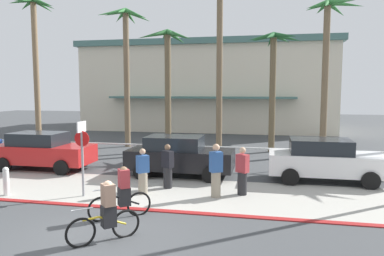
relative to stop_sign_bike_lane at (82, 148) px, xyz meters
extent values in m
plane|color=#424447|center=(1.95, 6.87, -1.68)|extent=(80.00, 80.00, 0.00)
cube|color=#ADAAA0|center=(1.95, 1.07, -1.67)|extent=(44.00, 4.00, 0.02)
cube|color=maroon|center=(1.95, -0.93, -1.66)|extent=(44.00, 0.24, 0.03)
cube|color=beige|center=(0.56, 24.07, 2.00)|extent=(21.87, 10.39, 7.36)
cube|color=#47706B|center=(0.56, 24.07, 5.94)|extent=(22.47, 10.99, 0.50)
cube|color=#47706B|center=(0.56, 18.37, 1.32)|extent=(15.31, 1.20, 0.16)
cylinder|color=white|center=(1.95, 5.37, -0.68)|extent=(26.72, 0.08, 0.08)
cylinder|color=white|center=(-6.95, 5.37, -1.18)|extent=(0.08, 0.08, 1.00)
cylinder|color=white|center=(-4.73, 5.37, -1.18)|extent=(0.08, 0.08, 1.00)
cylinder|color=white|center=(-2.50, 5.37, -1.18)|extent=(0.08, 0.08, 1.00)
cylinder|color=white|center=(-0.27, 5.37, -1.18)|extent=(0.08, 0.08, 1.00)
cylinder|color=white|center=(1.95, 5.37, -1.18)|extent=(0.08, 0.08, 1.00)
cylinder|color=white|center=(4.18, 5.37, -1.18)|extent=(0.08, 0.08, 1.00)
cylinder|color=white|center=(6.40, 5.37, -1.18)|extent=(0.08, 0.08, 1.00)
cylinder|color=white|center=(8.63, 5.37, -1.18)|extent=(0.08, 0.08, 1.00)
cylinder|color=white|center=(10.86, 5.37, -1.18)|extent=(0.08, 0.08, 1.00)
cylinder|color=gray|center=(0.00, 0.00, -0.58)|extent=(0.08, 0.08, 2.20)
cube|color=white|center=(0.00, 0.00, 0.70)|extent=(0.04, 0.56, 0.36)
cylinder|color=red|center=(0.00, 0.00, 0.30)|extent=(0.52, 0.03, 0.52)
cylinder|color=white|center=(-2.62, -0.45, -1.25)|extent=(0.20, 0.20, 0.85)
sphere|color=white|center=(-2.62, -0.45, -0.78)|extent=(0.20, 0.20, 0.20)
cylinder|color=#846B4C|center=(-8.86, 10.54, 3.01)|extent=(0.36, 0.36, 9.38)
cone|color=#2D6B33|center=(-8.16, 10.54, 7.46)|extent=(1.50, 0.32, 0.79)
cone|color=#2D6B33|center=(-8.36, 10.96, 7.47)|extent=(1.29, 1.15, 0.77)
cone|color=#2D6B33|center=(-8.71, 11.37, 7.47)|extent=(0.62, 1.80, 0.77)
cone|color=#2D6B33|center=(-9.21, 11.15, 7.46)|extent=(1.04, 1.48, 0.79)
cone|color=#2D6B33|center=(-9.45, 10.75, 7.45)|extent=(1.41, 0.77, 0.80)
cone|color=#2D6B33|center=(-9.57, 10.28, 7.56)|extent=(1.59, 0.84, 0.60)
cone|color=#2D6B33|center=(-9.17, 10.01, 7.57)|extent=(0.92, 1.28, 0.58)
cone|color=#2D6B33|center=(-8.73, 9.82, 7.49)|extent=(0.58, 1.58, 0.73)
cone|color=#2D6B33|center=(-8.31, 10.08, 7.52)|extent=(1.36, 1.22, 0.67)
cylinder|color=#756047|center=(-2.71, 10.85, 2.57)|extent=(0.36, 0.36, 8.50)
cone|color=#387F3D|center=(-2.04, 10.85, 6.56)|extent=(1.46, 0.32, 0.82)
cone|color=#387F3D|center=(-2.11, 11.45, 6.57)|extent=(1.50, 1.50, 0.82)
cone|color=#387F3D|center=(-2.71, 11.70, 6.55)|extent=(0.32, 1.80, 0.85)
cone|color=#387F3D|center=(-3.26, 11.40, 6.59)|extent=(1.39, 1.39, 0.77)
cone|color=#387F3D|center=(-3.40, 10.85, 6.69)|extent=(1.44, 0.32, 0.58)
cone|color=#387F3D|center=(-3.35, 10.21, 6.58)|extent=(1.57, 1.57, 0.79)
cone|color=#387F3D|center=(-2.71, 10.21, 6.64)|extent=(0.32, 1.37, 0.68)
cone|color=#387F3D|center=(-2.20, 10.34, 6.63)|extent=(1.31, 1.31, 0.69)
cylinder|color=brown|center=(0.27, 9.78, 1.80)|extent=(0.36, 0.36, 6.95)
cone|color=#2D6B33|center=(0.99, 9.78, 5.04)|extent=(1.53, 0.32, 0.76)
cone|color=#2D6B33|center=(0.63, 10.41, 5.01)|extent=(1.06, 1.52, 0.82)
cone|color=#2D6B33|center=(-0.04, 10.32, 5.14)|extent=(0.93, 1.28, 0.57)
cone|color=#2D6B33|center=(-0.63, 9.78, 5.11)|extent=(1.86, 0.32, 0.63)
cone|color=#2D6B33|center=(-0.04, 9.25, 5.11)|extent=(0.93, 1.29, 0.64)
cone|color=#2D6B33|center=(0.64, 9.14, 5.08)|extent=(1.06, 1.51, 0.68)
cylinder|color=#756047|center=(3.18, 10.76, 3.13)|extent=(0.36, 0.36, 9.61)
cylinder|color=brown|center=(6.28, 10.61, 1.68)|extent=(0.36, 0.36, 6.72)
cone|color=#235B2D|center=(7.04, 10.61, 4.85)|extent=(1.59, 0.32, 0.70)
cone|color=#235B2D|center=(6.74, 11.18, 4.89)|extent=(1.21, 1.41, 0.63)
cone|color=#235B2D|center=(6.12, 11.33, 4.79)|extent=(0.66, 1.61, 0.80)
cone|color=#235B2D|center=(5.65, 10.91, 4.92)|extent=(1.46, 0.92, 0.57)
cone|color=#235B2D|center=(5.57, 10.27, 4.86)|extent=(1.62, 1.00, 0.68)
cone|color=#235B2D|center=(6.09, 9.76, 4.85)|extent=(0.71, 1.83, 0.71)
cone|color=#235B2D|center=(6.87, 9.87, 4.88)|extent=(1.46, 1.71, 0.64)
cylinder|color=#756047|center=(9.11, 10.47, 2.49)|extent=(0.36, 0.36, 8.34)
cone|color=#387F3D|center=(10.04, 10.47, 6.52)|extent=(1.92, 0.32, 0.61)
cone|color=#387F3D|center=(9.67, 11.18, 6.41)|extent=(1.42, 1.67, 0.81)
cone|color=#387F3D|center=(8.92, 11.32, 6.52)|extent=(0.71, 1.80, 0.60)
cone|color=#387F3D|center=(8.57, 10.74, 6.52)|extent=(1.29, 0.84, 0.60)
cone|color=#387F3D|center=(8.53, 10.19, 6.46)|extent=(1.39, 0.89, 0.70)
cone|color=#387F3D|center=(8.96, 9.81, 6.43)|extent=(0.64, 1.50, 0.76)
cone|color=#387F3D|center=(9.68, 9.76, 6.53)|extent=(1.42, 1.67, 0.58)
cube|color=red|center=(-3.85, 3.57, -0.95)|extent=(4.40, 1.80, 0.80)
cube|color=#1E2328|center=(-4.10, 3.57, -0.27)|extent=(2.29, 1.58, 0.56)
cylinder|color=black|center=(-2.44, 4.47, -1.35)|extent=(0.66, 0.22, 0.66)
cylinder|color=black|center=(-2.44, 2.67, -1.35)|extent=(0.66, 0.22, 0.66)
cylinder|color=black|center=(-5.25, 4.47, -1.35)|extent=(0.66, 0.22, 0.66)
cylinder|color=black|center=(-5.25, 2.67, -1.35)|extent=(0.66, 0.22, 0.66)
cube|color=black|center=(2.53, 3.57, -0.95)|extent=(4.40, 1.80, 0.80)
cube|color=#1E2328|center=(2.28, 3.57, -0.27)|extent=(2.29, 1.58, 0.56)
cylinder|color=black|center=(3.94, 4.47, -1.35)|extent=(0.66, 0.22, 0.66)
cylinder|color=black|center=(3.94, 2.67, -1.35)|extent=(0.66, 0.22, 0.66)
cylinder|color=black|center=(1.12, 4.47, -1.35)|extent=(0.66, 0.22, 0.66)
cylinder|color=black|center=(1.12, 2.67, -1.35)|extent=(0.66, 0.22, 0.66)
cube|color=white|center=(8.35, 3.82, -0.95)|extent=(4.40, 1.80, 0.80)
cube|color=#1E2328|center=(8.10, 3.82, -0.27)|extent=(2.29, 1.58, 0.56)
cylinder|color=black|center=(9.76, 4.72, -1.35)|extent=(0.66, 0.22, 0.66)
cylinder|color=black|center=(9.76, 2.92, -1.35)|extent=(0.66, 0.22, 0.66)
cylinder|color=black|center=(6.95, 4.72, -1.35)|extent=(0.66, 0.22, 0.66)
cylinder|color=black|center=(6.95, 2.92, -1.35)|extent=(0.66, 0.22, 0.66)
torus|color=black|center=(1.63, -2.08, -1.35)|extent=(0.60, 0.49, 0.72)
torus|color=black|center=(2.49, -1.39, -1.35)|extent=(0.60, 0.49, 0.72)
cylinder|color=black|center=(2.23, -1.60, -1.20)|extent=(0.57, 0.47, 0.35)
cylinder|color=black|center=(1.82, -1.93, -1.06)|extent=(0.33, 0.28, 0.07)
cylinder|color=black|center=(2.15, -1.66, -1.13)|extent=(0.05, 0.05, 0.44)
cylinder|color=silver|center=(1.67, -2.04, -0.80)|extent=(0.42, 0.34, 0.04)
cube|color=#232326|center=(2.15, -1.66, -1.07)|extent=(0.42, 0.42, 0.52)
cube|color=#A33338|center=(2.15, -1.66, -0.55)|extent=(0.41, 0.43, 0.52)
sphere|color=brown|center=(2.15, -1.66, -0.32)|extent=(0.22, 0.22, 0.22)
torus|color=black|center=(1.93, -3.72, -1.35)|extent=(0.56, 0.54, 0.72)
torus|color=black|center=(2.72, -2.96, -1.35)|extent=(0.56, 0.54, 0.72)
cylinder|color=gold|center=(2.48, -3.19, -1.20)|extent=(0.53, 0.51, 0.35)
cylinder|color=gold|center=(2.10, -3.56, -1.06)|extent=(0.31, 0.30, 0.07)
cylinder|color=gold|center=(2.41, -3.26, -1.13)|extent=(0.05, 0.05, 0.44)
cylinder|color=silver|center=(1.96, -3.69, -0.80)|extent=(0.39, 0.37, 0.04)
cube|color=#232326|center=(2.41, -3.26, -1.07)|extent=(0.42, 0.42, 0.52)
cube|color=#93705B|center=(2.41, -3.26, -0.55)|extent=(0.42, 0.43, 0.52)
sphere|color=#D6A884|center=(2.41, -3.26, -0.32)|extent=(0.22, 0.22, 0.22)
cylinder|color=#232326|center=(5.26, 1.27, -1.28)|extent=(0.44, 0.44, 0.80)
cube|color=#A33338|center=(5.26, 1.27, -0.57)|extent=(0.48, 0.43, 0.62)
sphere|color=#D6A884|center=(5.26, 1.27, -0.12)|extent=(0.22, 0.22, 0.22)
cylinder|color=gray|center=(1.88, 0.69, -1.29)|extent=(0.45, 0.45, 0.77)
cube|color=#2D5699|center=(1.88, 0.69, -0.61)|extent=(0.47, 0.46, 0.59)
sphere|color=#D6A884|center=(1.88, 0.69, -0.18)|extent=(0.21, 0.21, 0.21)
cylinder|color=#232326|center=(2.53, 1.58, -1.28)|extent=(0.43, 0.43, 0.79)
cube|color=black|center=(2.53, 1.58, -0.59)|extent=(0.48, 0.42, 0.61)
sphere|color=brown|center=(2.53, 1.58, -0.14)|extent=(0.22, 0.22, 0.22)
cylinder|color=gray|center=(4.41, 0.80, -1.24)|extent=(0.44, 0.44, 0.88)
cube|color=#2D5699|center=(4.41, 0.80, -0.46)|extent=(0.48, 0.43, 0.68)
sphere|color=#D6A884|center=(4.41, 0.80, 0.03)|extent=(0.24, 0.24, 0.24)
camera|label=1|loc=(6.11, -11.19, 1.92)|focal=34.49mm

